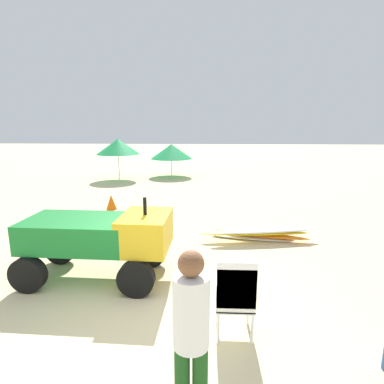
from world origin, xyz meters
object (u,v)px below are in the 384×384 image
at_px(stacked_plastic_chairs, 235,292).
at_px(beach_umbrella_mid, 171,151).
at_px(utility_cart, 100,237).
at_px(surfboard_pile, 258,234).
at_px(lifeguard_near_right, 191,329).
at_px(beach_umbrella_left, 118,147).
at_px(traffic_cone_far, 111,202).

bearing_deg(stacked_plastic_chairs, beach_umbrella_mid, 99.77).
distance_m(utility_cart, surfboard_pile, 3.72).
bearing_deg(stacked_plastic_chairs, lifeguard_near_right, -112.20).
xyz_separation_m(stacked_plastic_chairs, lifeguard_near_right, (-0.49, -1.21, 0.33)).
distance_m(utility_cart, lifeguard_near_right, 3.24).
height_order(lifeguard_near_right, beach_umbrella_left, beach_umbrella_left).
bearing_deg(beach_umbrella_left, beach_umbrella_mid, 23.97).
bearing_deg(surfboard_pile, traffic_cone_far, 148.56).
xyz_separation_m(utility_cart, beach_umbrella_mid, (-0.01, 11.41, 0.52)).
bearing_deg(beach_umbrella_mid, stacked_plastic_chairs, -80.23).
height_order(lifeguard_near_right, beach_umbrella_mid, lifeguard_near_right).
bearing_deg(stacked_plastic_chairs, utility_cart, 145.38).
distance_m(stacked_plastic_chairs, surfboard_pile, 3.67).
xyz_separation_m(lifeguard_near_right, beach_umbrella_mid, (-1.73, 14.15, 0.33)).
xyz_separation_m(beach_umbrella_left, beach_umbrella_mid, (2.51, 1.11, -0.32)).
relative_size(surfboard_pile, beach_umbrella_left, 1.30).
bearing_deg(beach_umbrella_left, surfboard_pile, -56.02).
distance_m(surfboard_pile, lifeguard_near_right, 5.00).
relative_size(utility_cart, stacked_plastic_chairs, 2.33).
bearing_deg(utility_cart, lifeguard_near_right, -57.89).
relative_size(surfboard_pile, lifeguard_near_right, 1.63).
bearing_deg(utility_cart, surfboard_pile, 33.12).
distance_m(surfboard_pile, beach_umbrella_left, 10.10).
xyz_separation_m(lifeguard_near_right, traffic_cone_far, (-2.95, 7.37, -0.73)).
relative_size(beach_umbrella_left, traffic_cone_far, 4.39).
bearing_deg(lifeguard_near_right, beach_umbrella_left, 108.01).
relative_size(stacked_plastic_chairs, surfboard_pile, 0.40).
height_order(surfboard_pile, traffic_cone_far, traffic_cone_far).
height_order(stacked_plastic_chairs, lifeguard_near_right, lifeguard_near_right).
bearing_deg(beach_umbrella_mid, utility_cart, -89.94).
bearing_deg(traffic_cone_far, utility_cart, -75.18).
distance_m(surfboard_pile, traffic_cone_far, 5.03).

